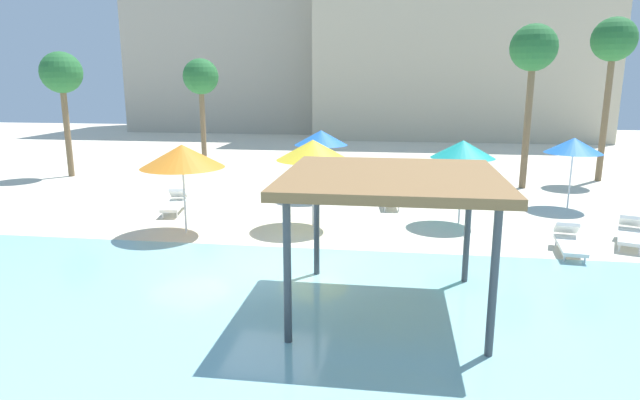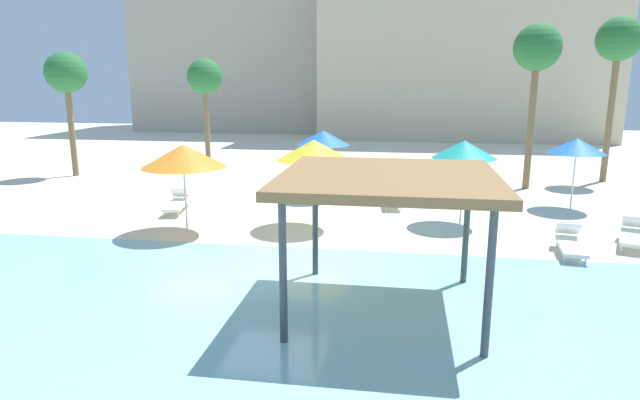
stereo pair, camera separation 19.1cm
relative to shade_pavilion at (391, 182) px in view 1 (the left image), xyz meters
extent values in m
plane|color=beige|center=(-2.84, 2.15, -2.64)|extent=(80.00, 80.00, 0.00)
cube|color=#8CC6CC|center=(-2.84, -3.10, -2.62)|extent=(44.00, 13.50, 0.04)
cylinder|color=#42474C|center=(-1.72, 1.72, -1.32)|extent=(0.14, 0.14, 2.64)
cylinder|color=#42474C|center=(1.72, 1.72, -1.32)|extent=(0.14, 0.14, 2.64)
cylinder|color=#42474C|center=(-1.72, -1.72, -1.32)|extent=(0.14, 0.14, 2.64)
cylinder|color=#42474C|center=(1.72, -1.72, -1.32)|extent=(0.14, 0.14, 2.64)
cube|color=olive|center=(0.00, 0.00, 0.09)|extent=(4.15, 4.15, 0.18)
cylinder|color=silver|center=(-6.21, 4.77, -1.64)|extent=(0.06, 0.06, 2.02)
cone|color=orange|center=(-6.21, 4.77, -0.28)|extent=(2.50, 2.50, 0.69)
cylinder|color=silver|center=(6.31, 9.81, -1.64)|extent=(0.06, 0.06, 2.01)
cone|color=blue|center=(6.31, 9.81, -0.36)|extent=(1.98, 1.98, 0.54)
cylinder|color=silver|center=(-2.48, 6.03, -1.58)|extent=(0.06, 0.06, 2.14)
cone|color=yellow|center=(-2.48, 6.03, -0.19)|extent=(2.29, 2.29, 0.63)
cylinder|color=silver|center=(-2.83, 10.32, -1.60)|extent=(0.06, 0.06, 2.08)
cone|color=blue|center=(-2.83, 10.32, -0.28)|extent=(2.07, 2.07, 0.57)
cylinder|color=silver|center=(2.16, 7.08, -1.57)|extent=(0.06, 0.06, 2.15)
cone|color=teal|center=(2.16, 7.08, -0.22)|extent=(2.03, 2.03, 0.56)
cylinder|color=white|center=(0.22, 8.41, -2.53)|extent=(0.05, 0.05, 0.22)
cylinder|color=white|center=(-0.26, 8.36, -2.53)|extent=(0.05, 0.05, 0.22)
cylinder|color=white|center=(0.07, 9.84, -2.53)|extent=(0.05, 0.05, 0.22)
cylinder|color=white|center=(-0.41, 9.79, -2.53)|extent=(0.05, 0.05, 0.22)
cube|color=white|center=(-0.10, 9.10, -2.37)|extent=(0.79, 1.85, 0.10)
cube|color=white|center=(-0.17, 9.84, -2.10)|extent=(0.65, 0.57, 0.40)
cylinder|color=white|center=(-7.20, 6.44, -2.53)|extent=(0.05, 0.05, 0.22)
cylinder|color=white|center=(-7.67, 6.36, -2.53)|extent=(0.05, 0.05, 0.22)
cylinder|color=white|center=(-7.46, 7.86, -2.53)|extent=(0.05, 0.05, 0.22)
cylinder|color=white|center=(-7.93, 7.77, -2.53)|extent=(0.05, 0.05, 0.22)
cube|color=white|center=(-7.57, 7.11, -2.37)|extent=(0.91, 1.88, 0.10)
cube|color=white|center=(-7.70, 7.84, -2.10)|extent=(0.68, 0.61, 0.40)
cylinder|color=white|center=(6.63, 4.53, -2.53)|extent=(0.05, 0.05, 0.22)
cylinder|color=white|center=(6.18, 4.70, -2.53)|extent=(0.05, 0.05, 0.22)
cylinder|color=white|center=(7.15, 5.87, -2.53)|extent=(0.05, 0.05, 0.22)
cylinder|color=white|center=(6.70, 6.04, -2.53)|extent=(0.05, 0.05, 0.22)
cube|color=white|center=(6.66, 5.28, -2.37)|extent=(1.20, 1.90, 0.10)
cube|color=white|center=(6.93, 5.98, -2.10)|extent=(0.74, 0.69, 0.40)
cylinder|color=white|center=(4.90, 3.44, -2.53)|extent=(0.05, 0.05, 0.22)
cylinder|color=white|center=(4.42, 3.50, -2.53)|extent=(0.05, 0.05, 0.22)
cylinder|color=white|center=(5.08, 4.87, -2.53)|extent=(0.05, 0.05, 0.22)
cylinder|color=white|center=(4.60, 4.93, -2.53)|extent=(0.05, 0.05, 0.22)
cube|color=white|center=(4.75, 4.18, -2.37)|extent=(0.82, 1.86, 0.10)
cube|color=white|center=(4.84, 4.92, -2.10)|extent=(0.66, 0.58, 0.40)
cylinder|color=brown|center=(9.32, 15.65, 0.32)|extent=(0.28, 0.28, 5.92)
sphere|color=#286B33|center=(9.32, 15.65, 3.63)|extent=(1.90, 1.90, 1.90)
cylinder|color=brown|center=(5.49, 13.41, 0.10)|extent=(0.28, 0.28, 5.48)
sphere|color=#286B33|center=(5.49, 13.41, 3.19)|extent=(1.90, 1.90, 1.90)
cylinder|color=brown|center=(-10.44, 18.10, -0.47)|extent=(0.28, 0.28, 4.35)
sphere|color=#286B33|center=(-10.44, 18.10, 2.06)|extent=(1.90, 1.90, 1.90)
cylinder|color=brown|center=(-15.40, 13.34, -0.38)|extent=(0.28, 0.28, 4.52)
sphere|color=#286B33|center=(-15.40, 13.34, 2.23)|extent=(1.90, 1.90, 1.90)
cube|color=#B2A893|center=(-12.06, 39.79, 6.41)|extent=(22.58, 11.05, 18.12)
cube|color=beige|center=(4.55, 35.59, 5.87)|extent=(21.65, 10.83, 17.02)
camera|label=1|loc=(0.08, -10.38, 1.98)|focal=30.33mm
camera|label=2|loc=(0.26, -10.35, 1.98)|focal=30.33mm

